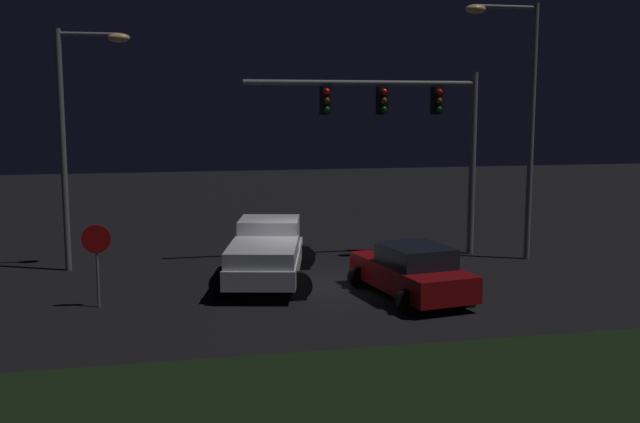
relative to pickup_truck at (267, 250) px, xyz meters
name	(u,v)px	position (x,y,z in m)	size (l,w,h in m)	color
ground_plane	(302,284)	(0.99, -0.50, -1.00)	(80.00, 80.00, 0.00)	black
grass_median	(397,400)	(0.99, -9.73, -0.95)	(20.78, 5.61, 0.10)	black
pickup_truck	(267,250)	(0.00, 0.00, 0.00)	(3.67, 5.71, 1.80)	silver
car_sedan	(412,272)	(3.70, -2.69, -0.26)	(2.94, 4.63, 1.51)	maroon
traffic_signal_gantry	(408,118)	(5.41, 2.85, 3.90)	(8.32, 0.56, 6.50)	slate
street_lamp_left	(77,120)	(-5.65, 2.98, 3.87)	(2.31, 0.44, 7.72)	slate
street_lamp_right	(519,102)	(8.90, 1.53, 4.45)	(2.62, 0.44, 8.73)	slate
stop_sign	(97,250)	(-4.79, -1.93, 0.56)	(0.76, 0.08, 2.23)	slate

